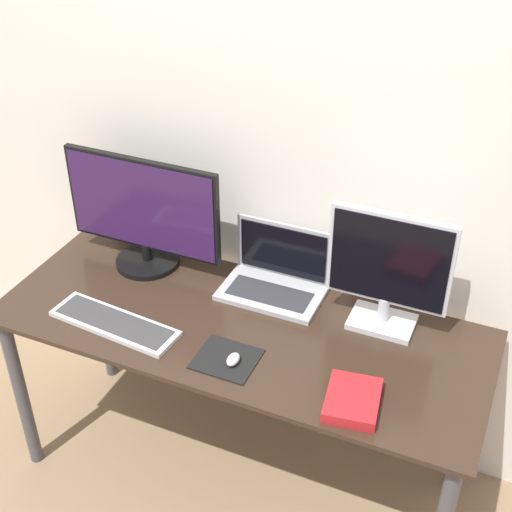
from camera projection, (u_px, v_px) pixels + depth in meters
The scene contains 9 objects.
wall_back at pixel (286, 135), 2.36m from camera, with size 7.00×0.05×2.50m.
desk at pixel (240, 349), 2.41m from camera, with size 1.64×0.64×0.73m.
monitor_left at pixel (143, 214), 2.54m from camera, with size 0.60×0.23×0.43m.
monitor_right at pixel (388, 270), 2.24m from camera, with size 0.39×0.15×0.42m.
laptop at pixel (276, 275), 2.49m from camera, with size 0.35×0.23×0.23m.
keyboard at pixel (115, 323), 2.35m from camera, with size 0.46×0.17×0.02m.
mousepad at pixel (227, 359), 2.21m from camera, with size 0.19×0.17×0.00m.
mouse at pixel (233, 359), 2.18m from camera, with size 0.04×0.06×0.03m.
book at pixel (353, 400), 2.04m from camera, with size 0.18×0.21×0.04m.
Camera 1 is at (0.78, -1.33, 2.23)m, focal length 50.00 mm.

